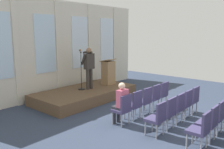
% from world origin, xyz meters
% --- Properties ---
extents(ground_plane, '(14.24, 14.24, 0.00)m').
position_xyz_m(ground_plane, '(0.00, 0.00, 0.00)').
color(ground_plane, '#2D384C').
extents(rear_partition, '(9.31, 0.14, 4.04)m').
position_xyz_m(rear_partition, '(0.04, 5.47, 2.04)').
color(rear_partition, beige).
rests_on(rear_partition, ground).
extents(stage_platform, '(4.19, 2.12, 0.42)m').
position_xyz_m(stage_platform, '(0.00, 4.12, 0.21)').
color(stage_platform, brown).
rests_on(stage_platform, ground).
extents(speaker, '(0.51, 0.69, 1.70)m').
position_xyz_m(speaker, '(0.19, 4.08, 1.41)').
color(speaker, '#332D28').
rests_on(speaker, stage_platform).
extents(mic_stand, '(0.28, 0.28, 1.56)m').
position_xyz_m(mic_stand, '(-0.10, 4.23, 0.75)').
color(mic_stand, black).
rests_on(mic_stand, stage_platform).
extents(lectern, '(0.60, 0.48, 1.16)m').
position_xyz_m(lectern, '(1.35, 4.05, 0.97)').
color(lectern, '#93724C').
rests_on(lectern, stage_platform).
extents(chair_r0_c0, '(0.46, 0.44, 0.94)m').
position_xyz_m(chair_r0_c0, '(-1.17, 1.24, 0.53)').
color(chair_r0_c0, '#99999E').
rests_on(chair_r0_c0, ground).
extents(audience_r0_c0, '(0.36, 0.39, 1.29)m').
position_xyz_m(audience_r0_c0, '(-1.17, 1.33, 0.72)').
color(audience_r0_c0, '#2D2D33').
rests_on(audience_r0_c0, ground).
extents(chair_r0_c1, '(0.46, 0.44, 0.94)m').
position_xyz_m(chair_r0_c1, '(-0.58, 1.24, 0.53)').
color(chair_r0_c1, '#99999E').
rests_on(chair_r0_c1, ground).
extents(chair_r0_c2, '(0.46, 0.44, 0.94)m').
position_xyz_m(chair_r0_c2, '(0.00, 1.24, 0.53)').
color(chair_r0_c2, '#99999E').
rests_on(chair_r0_c2, ground).
extents(chair_r0_c3, '(0.46, 0.44, 0.94)m').
position_xyz_m(chair_r0_c3, '(0.58, 1.24, 0.53)').
color(chair_r0_c3, '#99999E').
rests_on(chair_r0_c3, ground).
extents(chair_r0_c4, '(0.46, 0.44, 0.94)m').
position_xyz_m(chair_r0_c4, '(1.17, 1.24, 0.53)').
color(chair_r0_c4, '#99999E').
rests_on(chair_r0_c4, ground).
extents(chair_r1_c0, '(0.46, 0.44, 0.94)m').
position_xyz_m(chair_r1_c0, '(-1.17, 0.09, 0.53)').
color(chair_r1_c0, '#99999E').
rests_on(chair_r1_c0, ground).
extents(chair_r1_c1, '(0.46, 0.44, 0.94)m').
position_xyz_m(chair_r1_c1, '(-0.58, 0.09, 0.53)').
color(chair_r1_c1, '#99999E').
rests_on(chair_r1_c1, ground).
extents(chair_r1_c2, '(0.46, 0.44, 0.94)m').
position_xyz_m(chair_r1_c2, '(0.00, 0.09, 0.53)').
color(chair_r1_c2, '#99999E').
rests_on(chair_r1_c2, ground).
extents(chair_r1_c3, '(0.46, 0.44, 0.94)m').
position_xyz_m(chair_r1_c3, '(0.58, 0.09, 0.53)').
color(chair_r1_c3, '#99999E').
rests_on(chair_r1_c3, ground).
extents(chair_r1_c4, '(0.46, 0.44, 0.94)m').
position_xyz_m(chair_r1_c4, '(1.17, 0.09, 0.53)').
color(chair_r1_c4, '#99999E').
rests_on(chair_r1_c4, ground).
extents(chair_r2_c0, '(0.46, 0.44, 0.94)m').
position_xyz_m(chair_r2_c0, '(-1.17, -1.05, 0.53)').
color(chair_r2_c0, '#99999E').
rests_on(chair_r2_c0, ground).
extents(chair_r2_c1, '(0.46, 0.44, 0.94)m').
position_xyz_m(chair_r2_c1, '(-0.58, -1.05, 0.53)').
color(chair_r2_c1, '#99999E').
rests_on(chair_r2_c1, ground).
extents(chair_r2_c2, '(0.46, 0.44, 0.94)m').
position_xyz_m(chair_r2_c2, '(0.00, -1.05, 0.53)').
color(chair_r2_c2, '#99999E').
rests_on(chair_r2_c2, ground).
extents(chair_r2_c3, '(0.46, 0.44, 0.94)m').
position_xyz_m(chair_r2_c3, '(0.58, -1.05, 0.53)').
color(chair_r2_c3, '#99999E').
rests_on(chair_r2_c3, ground).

